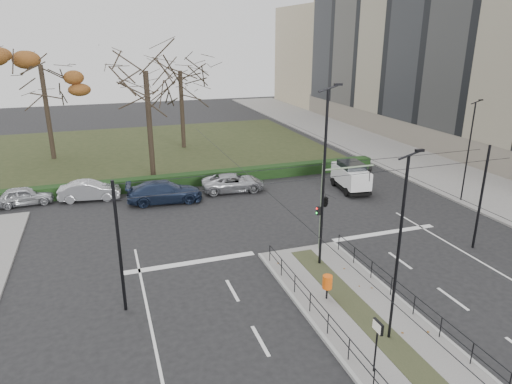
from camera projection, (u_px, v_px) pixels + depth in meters
ground at (341, 295)px, 21.32m from camera, size 140.00×140.00×0.00m
median_island at (370, 323)px, 19.06m from camera, size 4.40×15.00×0.14m
sidewalk_east at (392, 154)px, 46.50m from camera, size 8.00×90.00×0.14m
park at (142, 150)px, 48.09m from camera, size 38.00×26.00×0.10m
hedge at (158, 183)px, 35.96m from camera, size 38.00×1.00×1.00m
apartment_block at (471, 47)px, 47.97m from camera, size 13.09×52.10×21.64m
median_railing at (373, 306)px, 18.68m from camera, size 4.14×13.24×0.92m
catenary at (328, 215)px, 21.66m from camera, size 20.00×34.00×6.00m
traffic_light at (327, 200)px, 24.80m from camera, size 3.37×1.94×4.96m
litter_bin at (327, 282)px, 20.49m from camera, size 0.45×0.45×1.15m
info_panel at (377, 333)px, 15.73m from camera, size 0.12×0.54×2.06m
streetlamp_median_near at (399, 249)px, 16.83m from camera, size 0.64×0.13×7.62m
streetlamp_median_far at (324, 178)px, 22.44m from camera, size 0.77×0.16×9.24m
streetlamp_sidewalk at (469, 151)px, 32.06m from camera, size 0.60×0.12×7.23m
parked_car_first at (24, 196)px, 32.45m from camera, size 4.03×1.86×1.34m
parked_car_second at (90, 191)px, 33.43m from camera, size 4.47×2.01×1.42m
parked_car_third at (165, 192)px, 32.97m from camera, size 5.55×2.70×1.55m
parked_car_fourth at (233, 183)px, 35.38m from camera, size 5.05×2.69×1.35m
white_van at (351, 176)px, 35.40m from camera, size 2.29×4.30×2.25m
rust_tree at (40, 65)px, 41.80m from camera, size 8.08×8.08×11.64m
bare_tree_center at (180, 77)px, 46.80m from camera, size 7.17×7.17×10.61m
bare_tree_near at (146, 79)px, 36.61m from camera, size 7.27×7.27×11.58m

